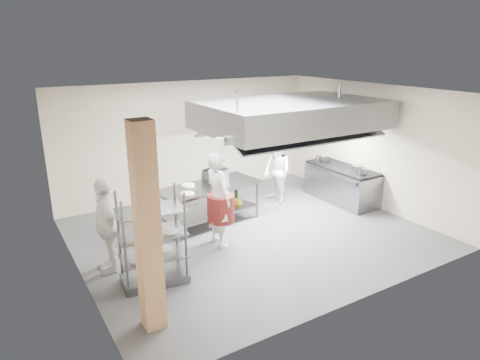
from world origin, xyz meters
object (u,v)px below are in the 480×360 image
cooking_range (341,185)px  griddle (215,175)px  chef_head (218,199)px  chef_plating (106,225)px  pass_rack (152,238)px  island (209,204)px  stockpot (358,169)px  chef_line (277,172)px

cooking_range → griddle: bearing=167.8°
chef_head → chef_plating: chef_head is taller
pass_rack → island: bearing=48.0°
chef_head → stockpot: chef_head is taller
chef_plating → stockpot: size_ratio=6.47×
pass_rack → chef_head: size_ratio=0.84×
cooking_range → chef_plating: 6.11m
griddle → chef_plating: bearing=-176.9°
chef_head → pass_rack: bearing=112.0°
pass_rack → chef_head: (1.63, 0.70, 0.15)m
island → chef_head: chef_head is taller
island → stockpot: size_ratio=8.63×
cooking_range → griddle: griddle is taller
chef_plating → island: bearing=113.6°
chef_plating → griddle: bearing=116.4°
island → pass_rack: (-1.95, -1.73, 0.36)m
chef_head → griddle: size_ratio=3.86×
griddle → pass_rack: bearing=-158.3°
griddle → cooking_range: bearing=-32.0°
pass_rack → stockpot: size_ratio=6.10×
griddle → stockpot: size_ratio=1.87×
stockpot → cooking_range: bearing=83.5°
island → cooking_range: (3.59, -0.44, -0.04)m
pass_rack → stockpot: pass_rack is taller
stockpot → chef_head: bearing=-179.8°
island → griddle: (0.30, 0.27, 0.58)m
chef_head → griddle: bearing=-27.1°
island → cooking_range: bearing=-14.8°
chef_head → chef_line: (2.44, 1.39, -0.16)m
chef_head → chef_line: bearing=-61.6°
cooking_range → stockpot: size_ratio=7.48×
chef_plating → griddle: (2.79, 1.18, 0.17)m
chef_head → chef_plating: (-2.16, 0.12, -0.10)m
griddle → stockpot: griddle is taller
island → cooking_range: island is taller
pass_rack → cooking_range: size_ratio=0.82×
chef_line → chef_plating: (-4.60, -1.26, 0.06)m
cooking_range → chef_head: size_ratio=1.04×
chef_head → stockpot: (3.85, 0.01, 0.03)m
pass_rack → chef_head: chef_head is taller
chef_line → griddle: (-1.81, -0.09, 0.23)m
cooking_range → chef_head: 4.00m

